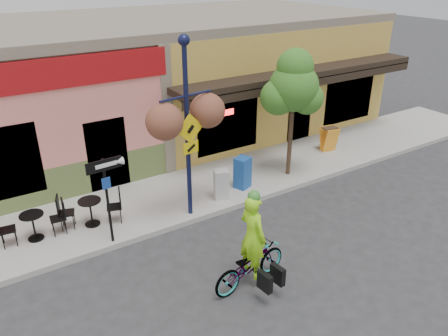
{
  "coord_description": "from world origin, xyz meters",
  "views": [
    {
      "loc": [
        -6.38,
        -8.3,
        6.36
      ],
      "look_at": [
        -0.8,
        0.5,
        1.4
      ],
      "focal_mm": 35.0,
      "sensor_mm": 36.0,
      "label": 1
    }
  ],
  "objects_px": {
    "cyclist_rider": "(252,246)",
    "newspaper_box_blue": "(242,173)",
    "street_tree": "(292,114)",
    "building": "(145,78)",
    "lamp_post": "(187,131)",
    "one_way_sign": "(108,202)",
    "newspaper_box_grey": "(221,184)",
    "bicycle": "(250,265)"
  },
  "relations": [
    {
      "from": "cyclist_rider",
      "to": "newspaper_box_blue",
      "type": "height_order",
      "value": "cyclist_rider"
    },
    {
      "from": "cyclist_rider",
      "to": "newspaper_box_grey",
      "type": "bearing_deg",
      "value": -28.0
    },
    {
      "from": "cyclist_rider",
      "to": "one_way_sign",
      "type": "height_order",
      "value": "one_way_sign"
    },
    {
      "from": "bicycle",
      "to": "newspaper_box_blue",
      "type": "xyz_separation_m",
      "value": [
        2.25,
        3.54,
        0.14
      ]
    },
    {
      "from": "cyclist_rider",
      "to": "one_way_sign",
      "type": "relative_size",
      "value": 0.87
    },
    {
      "from": "lamp_post",
      "to": "street_tree",
      "type": "height_order",
      "value": "lamp_post"
    },
    {
      "from": "lamp_post",
      "to": "bicycle",
      "type": "bearing_deg",
      "value": -102.24
    },
    {
      "from": "building",
      "to": "cyclist_rider",
      "type": "distance_m",
      "value": 10.01
    },
    {
      "from": "bicycle",
      "to": "newspaper_box_grey",
      "type": "distance_m",
      "value": 3.6
    },
    {
      "from": "one_way_sign",
      "to": "lamp_post",
      "type": "bearing_deg",
      "value": -0.64
    },
    {
      "from": "building",
      "to": "lamp_post",
      "type": "bearing_deg",
      "value": -104.15
    },
    {
      "from": "bicycle",
      "to": "newspaper_box_grey",
      "type": "xyz_separation_m",
      "value": [
        1.37,
        3.33,
        0.09
      ]
    },
    {
      "from": "cyclist_rider",
      "to": "one_way_sign",
      "type": "distance_m",
      "value": 3.6
    },
    {
      "from": "cyclist_rider",
      "to": "street_tree",
      "type": "height_order",
      "value": "street_tree"
    },
    {
      "from": "lamp_post",
      "to": "newspaper_box_blue",
      "type": "distance_m",
      "value": 2.82
    },
    {
      "from": "cyclist_rider",
      "to": "building",
      "type": "bearing_deg",
      "value": -17.12
    },
    {
      "from": "cyclist_rider",
      "to": "street_tree",
      "type": "relative_size",
      "value": 0.47
    },
    {
      "from": "lamp_post",
      "to": "street_tree",
      "type": "xyz_separation_m",
      "value": [
        3.82,
        0.46,
        -0.35
      ]
    },
    {
      "from": "cyclist_rider",
      "to": "lamp_post",
      "type": "xyz_separation_m",
      "value": [
        0.15,
        3.06,
        1.56
      ]
    },
    {
      "from": "bicycle",
      "to": "newspaper_box_grey",
      "type": "bearing_deg",
      "value": -28.74
    },
    {
      "from": "building",
      "to": "newspaper_box_blue",
      "type": "xyz_separation_m",
      "value": [
        0.36,
        -6.21,
        -1.62
      ]
    },
    {
      "from": "bicycle",
      "to": "newspaper_box_blue",
      "type": "bearing_deg",
      "value": -38.85
    },
    {
      "from": "building",
      "to": "cyclist_rider",
      "type": "height_order",
      "value": "building"
    },
    {
      "from": "bicycle",
      "to": "cyclist_rider",
      "type": "distance_m",
      "value": 0.46
    },
    {
      "from": "cyclist_rider",
      "to": "newspaper_box_blue",
      "type": "distance_m",
      "value": 4.18
    },
    {
      "from": "bicycle",
      "to": "lamp_post",
      "type": "distance_m",
      "value": 3.67
    },
    {
      "from": "street_tree",
      "to": "newspaper_box_grey",
      "type": "bearing_deg",
      "value": -175.84
    },
    {
      "from": "cyclist_rider",
      "to": "newspaper_box_blue",
      "type": "xyz_separation_m",
      "value": [
        2.2,
        3.54,
        -0.32
      ]
    },
    {
      "from": "bicycle",
      "to": "cyclist_rider",
      "type": "xyz_separation_m",
      "value": [
        0.05,
        0.0,
        0.46
      ]
    },
    {
      "from": "cyclist_rider",
      "to": "street_tree",
      "type": "distance_m",
      "value": 5.44
    },
    {
      "from": "building",
      "to": "lamp_post",
      "type": "relative_size",
      "value": 3.85
    },
    {
      "from": "one_way_sign",
      "to": "street_tree",
      "type": "xyz_separation_m",
      "value": [
        6.05,
        0.6,
        0.91
      ]
    },
    {
      "from": "bicycle",
      "to": "newspaper_box_blue",
      "type": "height_order",
      "value": "newspaper_box_blue"
    },
    {
      "from": "newspaper_box_grey",
      "to": "lamp_post",
      "type": "bearing_deg",
      "value": -146.6
    },
    {
      "from": "bicycle",
      "to": "street_tree",
      "type": "relative_size",
      "value": 0.47
    },
    {
      "from": "one_way_sign",
      "to": "newspaper_box_blue",
      "type": "xyz_separation_m",
      "value": [
        4.28,
        0.62,
        -0.62
      ]
    },
    {
      "from": "lamp_post",
      "to": "newspaper_box_blue",
      "type": "xyz_separation_m",
      "value": [
        2.04,
        0.48,
        -1.88
      ]
    },
    {
      "from": "newspaper_box_grey",
      "to": "street_tree",
      "type": "xyz_separation_m",
      "value": [
        2.66,
        0.19,
        1.58
      ]
    },
    {
      "from": "newspaper_box_blue",
      "to": "street_tree",
      "type": "xyz_separation_m",
      "value": [
        1.77,
        -0.02,
        1.53
      ]
    },
    {
      "from": "cyclist_rider",
      "to": "newspaper_box_grey",
      "type": "height_order",
      "value": "cyclist_rider"
    },
    {
      "from": "newspaper_box_blue",
      "to": "street_tree",
      "type": "distance_m",
      "value": 2.34
    },
    {
      "from": "lamp_post",
      "to": "one_way_sign",
      "type": "height_order",
      "value": "lamp_post"
    }
  ]
}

